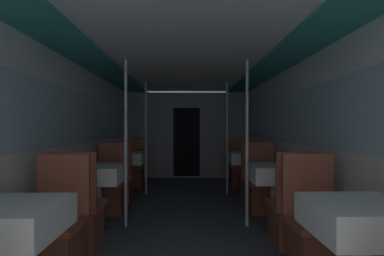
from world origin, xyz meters
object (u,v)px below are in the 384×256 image
Objects in this scene: dining_table_left_1 at (98,176)px; support_pole_right_1 at (247,143)px; dining_table_right_1 at (275,175)px; dining_table_left_0 at (9,225)px; dining_table_left_2 at (127,160)px; support_pole_left_2 at (146,138)px; dining_table_right_0 at (360,223)px; support_pole_right_2 at (227,138)px; chair_left_far_1 at (111,192)px; chair_left_near_2 at (119,185)px; chair_right_far_1 at (262,191)px; chair_right_far_0 at (317,238)px; chair_right_near_2 at (253,184)px; dining_table_right_2 at (246,159)px; chair_right_far_2 at (240,172)px; chair_right_near_1 at (293,218)px; chair_left_near_1 at (79,219)px; chair_left_far_2 at (133,173)px; chair_left_far_0 at (55,240)px; support_pole_left_1 at (126,143)px.

dining_table_left_1 is 1.90m from support_pole_right_1.
dining_table_left_1 is at bearing 180.00° from dining_table_right_1.
dining_table_left_2 is (0.00, 3.68, 0.00)m from dining_table_left_0.
support_pole_left_2 reaches higher than dining_table_right_0.
chair_left_far_1 is at bearing -147.06° from support_pole_right_2.
support_pole_left_2 reaches higher than chair_left_near_2.
chair_right_far_1 is at bearing -180.00° from chair_left_far_1.
chair_right_far_0 is 1.00× the size of chair_right_near_2.
chair_right_far_2 is (0.00, 0.64, -0.34)m from dining_table_right_2.
support_pole_right_1 is (-0.35, 0.64, 0.75)m from chair_right_near_1.
dining_table_right_2 is 0.76× the size of chair_right_far_2.
support_pole_left_2 is 1.00× the size of support_pole_right_2.
chair_right_far_0 is at bearing 16.14° from dining_table_left_0.
support_pole_right_1 is at bearing -100.72° from dining_table_right_2.
dining_table_right_0 is at bearing 90.00° from chair_right_far_2.
chair_right_near_2 is at bearing -16.14° from dining_table_left_2.
chair_left_near_1 is at bearing 90.00° from dining_table_left_0.
chair_left_far_2 is at bearing -59.09° from chair_right_far_0.
chair_left_far_0 is at bearing -90.00° from dining_table_left_1.
support_pole_right_1 is at bearing 180.00° from dining_table_right_1.
dining_table_right_2 is at bearing 59.09° from dining_table_left_0.
chair_left_far_0 is 1.31× the size of dining_table_right_0.
dining_table_right_0 is 1.84m from dining_table_right_1.
chair_right_far_2 is at bearing 62.96° from dining_table_left_0.
chair_left_far_0 and chair_right_far_1 have the same top height.
chair_right_far_2 is at bearing 30.06° from chair_left_near_2.
chair_left_near_1 reaches higher than dining_table_right_2.
support_pole_right_1 is at bearing -90.00° from support_pole_right_2.
dining_table_right_0 and dining_table_right_2 have the same top height.
dining_table_left_2 is 0.76× the size of chair_left_far_2.
support_pole_right_1 reaches higher than chair_right_near_1.
chair_left_far_1 is 1.31× the size of dining_table_right_0.
support_pole_left_2 is (0.35, 1.20, 0.75)m from chair_left_far_1.
support_pole_left_2 reaches higher than chair_right_far_1.
dining_table_left_0 and dining_table_right_2 have the same top height.
chair_right_far_1 reaches higher than dining_table_right_2.
dining_table_left_0 is 0.76× the size of chair_right_near_1.
chair_left_near_2 is 1.00× the size of chair_right_far_2.
chair_left_far_1 reaches higher than dining_table_right_0.
dining_table_left_0 is 0.76× the size of chair_right_near_2.
support_pole_left_2 is at bearing 116.75° from dining_table_right_0.
dining_table_left_2 is at bearing -90.00° from chair_left_far_0.
chair_left_near_1 is 1.00× the size of chair_right_near_1.
chair_left_near_2 is (-0.35, 1.20, -0.75)m from support_pole_left_1.
chair_left_near_2 is at bearing 180.00° from chair_right_near_2.
dining_table_left_0 is 2.64m from support_pole_right_1.
support_pole_right_1 is (1.85, -2.48, 0.75)m from chair_left_far_2.
support_pole_right_1 is (-0.35, 1.84, 0.41)m from dining_table_right_0.
dining_table_left_1 is at bearing 90.00° from dining_table_left_0.
chair_left_far_1 is at bearing 149.94° from chair_right_near_1.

